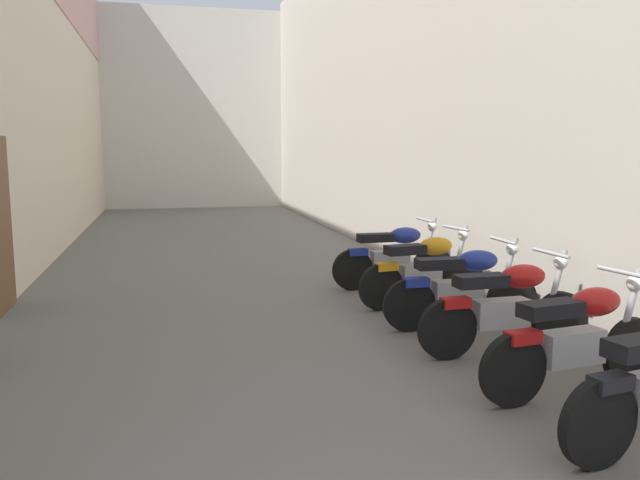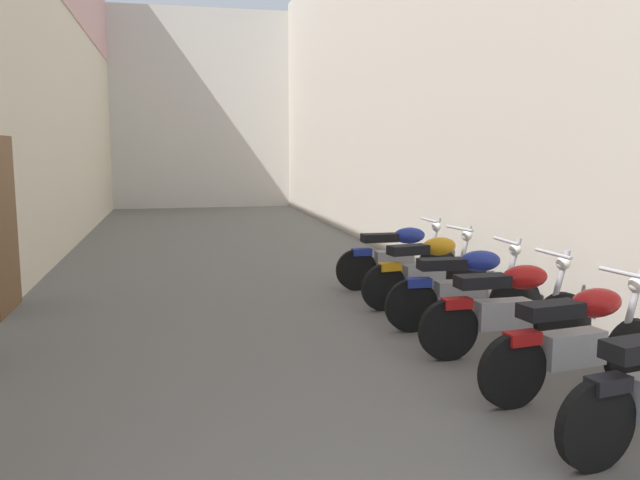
# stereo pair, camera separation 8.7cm
# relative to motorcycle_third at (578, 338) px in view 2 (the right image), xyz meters

# --- Properties ---
(ground_plane) EXTENTS (38.45, 38.45, 0.00)m
(ground_plane) POSITION_rel_motorcycle_third_xyz_m (-2.17, 5.53, -0.50)
(ground_plane) COLOR #66635E
(building_left) EXTENTS (0.45, 22.45, 8.91)m
(building_left) POSITION_rel_motorcycle_third_xyz_m (-5.46, 7.49, 3.99)
(building_left) COLOR beige
(building_left) RESTS_ON ground
(building_right) EXTENTS (0.45, 22.45, 7.16)m
(building_right) POSITION_rel_motorcycle_third_xyz_m (1.14, 7.53, 3.08)
(building_right) COLOR beige
(building_right) RESTS_ON ground
(building_far_end) EXTENTS (9.21, 2.00, 6.92)m
(building_far_end) POSITION_rel_motorcycle_third_xyz_m (-2.17, 19.76, 2.96)
(building_far_end) COLOR beige
(building_far_end) RESTS_ON ground
(motorcycle_third) EXTENTS (1.84, 0.58, 1.04)m
(motorcycle_third) POSITION_rel_motorcycle_third_xyz_m (0.00, 0.00, 0.00)
(motorcycle_third) COLOR black
(motorcycle_third) RESTS_ON ground
(motorcycle_fourth) EXTENTS (1.85, 0.58, 1.04)m
(motorcycle_fourth) POSITION_rel_motorcycle_third_xyz_m (0.00, 1.13, 0.00)
(motorcycle_fourth) COLOR black
(motorcycle_fourth) RESTS_ON ground
(motorcycle_fifth) EXTENTS (1.85, 0.58, 1.04)m
(motorcycle_fifth) POSITION_rel_motorcycle_third_xyz_m (0.00, 2.09, 0.00)
(motorcycle_fifth) COLOR black
(motorcycle_fifth) RESTS_ON ground
(motorcycle_sixth) EXTENTS (1.84, 0.58, 1.04)m
(motorcycle_sixth) POSITION_rel_motorcycle_third_xyz_m (-0.00, 3.20, 0.00)
(motorcycle_sixth) COLOR black
(motorcycle_sixth) RESTS_ON ground
(motorcycle_seventh) EXTENTS (1.85, 0.58, 1.04)m
(motorcycle_seventh) POSITION_rel_motorcycle_third_xyz_m (0.00, 4.33, 0.00)
(motorcycle_seventh) COLOR black
(motorcycle_seventh) RESTS_ON ground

